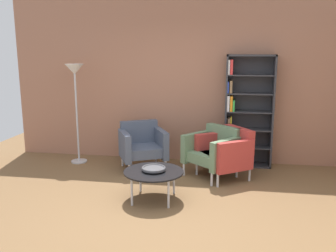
{
  "coord_description": "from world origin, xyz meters",
  "views": [
    {
      "loc": [
        0.68,
        -3.97,
        1.97
      ],
      "look_at": [
        -0.1,
        0.84,
        0.95
      ],
      "focal_mm": 38.84,
      "sensor_mm": 36.0,
      "label": 1
    }
  ],
  "objects_px": {
    "armchair_corner_red": "(213,150)",
    "floor_lamp_torchiere": "(75,81)",
    "decorative_bowl": "(154,168)",
    "coffee_table_low": "(154,173)",
    "bookshelf_tall": "(245,112)",
    "armchair_spare_guest": "(227,152)",
    "armchair_by_bookshelf": "(142,144)"
  },
  "relations": [
    {
      "from": "armchair_spare_guest",
      "to": "floor_lamp_torchiere",
      "type": "relative_size",
      "value": 0.54
    },
    {
      "from": "coffee_table_low",
      "to": "armchair_corner_red",
      "type": "bearing_deg",
      "value": 55.35
    },
    {
      "from": "bookshelf_tall",
      "to": "floor_lamp_torchiere",
      "type": "distance_m",
      "value": 2.96
    },
    {
      "from": "armchair_by_bookshelf",
      "to": "decorative_bowl",
      "type": "bearing_deg",
      "value": -97.28
    },
    {
      "from": "bookshelf_tall",
      "to": "floor_lamp_torchiere",
      "type": "xyz_separation_m",
      "value": [
        -2.9,
        -0.3,
        0.51
      ]
    },
    {
      "from": "bookshelf_tall",
      "to": "armchair_by_bookshelf",
      "type": "bearing_deg",
      "value": -165.05
    },
    {
      "from": "coffee_table_low",
      "to": "armchair_corner_red",
      "type": "height_order",
      "value": "armchair_corner_red"
    },
    {
      "from": "decorative_bowl",
      "to": "armchair_corner_red",
      "type": "bearing_deg",
      "value": 55.35
    },
    {
      "from": "coffee_table_low",
      "to": "armchair_corner_red",
      "type": "xyz_separation_m",
      "value": [
        0.75,
        1.08,
        0.04
      ]
    },
    {
      "from": "armchair_spare_guest",
      "to": "floor_lamp_torchiere",
      "type": "xyz_separation_m",
      "value": [
        -2.61,
        0.39,
        1.03
      ]
    },
    {
      "from": "armchair_spare_guest",
      "to": "armchair_by_bookshelf",
      "type": "bearing_deg",
      "value": -134.59
    },
    {
      "from": "coffee_table_low",
      "to": "decorative_bowl",
      "type": "xyz_separation_m",
      "value": [
        0.0,
        0.0,
        0.06
      ]
    },
    {
      "from": "bookshelf_tall",
      "to": "coffee_table_low",
      "type": "relative_size",
      "value": 2.37
    },
    {
      "from": "coffee_table_low",
      "to": "floor_lamp_torchiere",
      "type": "distance_m",
      "value": 2.44
    },
    {
      "from": "armchair_corner_red",
      "to": "floor_lamp_torchiere",
      "type": "distance_m",
      "value": 2.64
    },
    {
      "from": "decorative_bowl",
      "to": "floor_lamp_torchiere",
      "type": "distance_m",
      "value": 2.41
    },
    {
      "from": "coffee_table_low",
      "to": "bookshelf_tall",
      "type": "bearing_deg",
      "value": 54.17
    },
    {
      "from": "coffee_table_low",
      "to": "armchair_spare_guest",
      "type": "xyz_separation_m",
      "value": [
        0.95,
        1.04,
        0.04
      ]
    },
    {
      "from": "bookshelf_tall",
      "to": "armchair_spare_guest",
      "type": "distance_m",
      "value": 0.91
    },
    {
      "from": "decorative_bowl",
      "to": "armchair_by_bookshelf",
      "type": "xyz_separation_m",
      "value": [
        -0.45,
        1.27,
        -0.02
      ]
    },
    {
      "from": "decorative_bowl",
      "to": "armchair_by_bookshelf",
      "type": "distance_m",
      "value": 1.35
    },
    {
      "from": "armchair_corner_red",
      "to": "armchair_spare_guest",
      "type": "relative_size",
      "value": 1.0
    },
    {
      "from": "coffee_table_low",
      "to": "decorative_bowl",
      "type": "distance_m",
      "value": 0.06
    },
    {
      "from": "decorative_bowl",
      "to": "armchair_spare_guest",
      "type": "xyz_separation_m",
      "value": [
        0.95,
        1.04,
        -0.02
      ]
    },
    {
      "from": "armchair_by_bookshelf",
      "to": "armchair_spare_guest",
      "type": "relative_size",
      "value": 0.98
    },
    {
      "from": "armchair_spare_guest",
      "to": "floor_lamp_torchiere",
      "type": "height_order",
      "value": "floor_lamp_torchiere"
    },
    {
      "from": "decorative_bowl",
      "to": "armchair_corner_red",
      "type": "distance_m",
      "value": 1.31
    },
    {
      "from": "coffee_table_low",
      "to": "armchair_spare_guest",
      "type": "relative_size",
      "value": 0.85
    },
    {
      "from": "bookshelf_tall",
      "to": "decorative_bowl",
      "type": "height_order",
      "value": "bookshelf_tall"
    },
    {
      "from": "decorative_bowl",
      "to": "floor_lamp_torchiere",
      "type": "xyz_separation_m",
      "value": [
        -1.65,
        1.43,
        1.01
      ]
    },
    {
      "from": "armchair_by_bookshelf",
      "to": "coffee_table_low",
      "type": "bearing_deg",
      "value": -97.28
    },
    {
      "from": "bookshelf_tall",
      "to": "floor_lamp_torchiere",
      "type": "bearing_deg",
      "value": -174.13
    }
  ]
}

